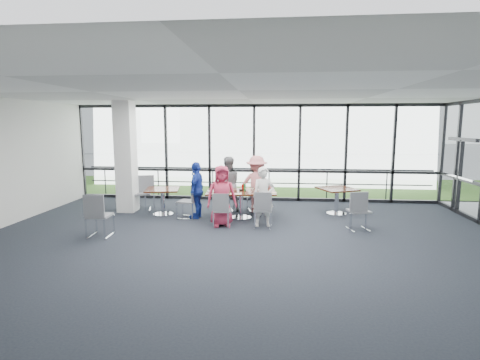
# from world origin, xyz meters

# --- Properties ---
(floor) EXTENTS (12.00, 10.00, 0.02)m
(floor) POSITION_xyz_m (0.00, 0.00, -0.01)
(floor) COLOR #1D212B
(floor) RESTS_ON ground
(ceiling) EXTENTS (12.00, 10.00, 0.04)m
(ceiling) POSITION_xyz_m (0.00, 0.00, 3.20)
(ceiling) COLOR white
(ceiling) RESTS_ON ground
(wall_front) EXTENTS (12.00, 0.10, 3.20)m
(wall_front) POSITION_xyz_m (0.00, -5.00, 1.60)
(wall_front) COLOR silver
(wall_front) RESTS_ON ground
(curtain_wall_back) EXTENTS (12.00, 0.10, 3.20)m
(curtain_wall_back) POSITION_xyz_m (0.00, 5.00, 1.60)
(curtain_wall_back) COLOR white
(curtain_wall_back) RESTS_ON ground
(exit_door) EXTENTS (0.12, 1.60, 2.10)m
(exit_door) POSITION_xyz_m (6.00, 3.75, 1.05)
(exit_door) COLOR black
(exit_door) RESTS_ON ground
(structural_column) EXTENTS (0.50, 0.50, 3.20)m
(structural_column) POSITION_xyz_m (-3.60, 3.00, 1.60)
(structural_column) COLOR white
(structural_column) RESTS_ON ground
(apron) EXTENTS (80.00, 70.00, 0.02)m
(apron) POSITION_xyz_m (0.00, 10.00, -0.02)
(apron) COLOR gray
(apron) RESTS_ON ground
(grass_strip) EXTENTS (80.00, 5.00, 0.01)m
(grass_strip) POSITION_xyz_m (0.00, 8.00, 0.01)
(grass_strip) COLOR #274E17
(grass_strip) RESTS_ON ground
(hangar_main) EXTENTS (24.00, 10.00, 6.00)m
(hangar_main) POSITION_xyz_m (4.00, 32.00, 3.00)
(hangar_main) COLOR silver
(hangar_main) RESTS_ON ground
(hangar_aux) EXTENTS (10.00, 6.00, 4.00)m
(hangar_aux) POSITION_xyz_m (-18.00, 28.00, 2.00)
(hangar_aux) COLOR silver
(hangar_aux) RESTS_ON ground
(guard_rail) EXTENTS (12.00, 0.06, 0.06)m
(guard_rail) POSITION_xyz_m (0.00, 5.60, 0.50)
(guard_rail) COLOR #2D2D33
(guard_rail) RESTS_ON ground
(main_table) EXTENTS (1.93, 1.17, 0.75)m
(main_table) POSITION_xyz_m (-0.19, 2.49, 0.62)
(main_table) COLOR #3C1E0E
(main_table) RESTS_ON ground
(side_table_left) EXTENTS (1.06, 1.06, 0.75)m
(side_table_left) POSITION_xyz_m (-2.43, 2.67, 0.64)
(side_table_left) COLOR #3C1E0E
(side_table_left) RESTS_ON ground
(side_table_right) EXTENTS (1.23, 1.23, 0.75)m
(side_table_right) POSITION_xyz_m (2.48, 3.23, 0.64)
(side_table_right) COLOR #3C1E0E
(side_table_right) RESTS_ON ground
(diner_near_left) EXTENTS (0.85, 0.67, 1.54)m
(diner_near_left) POSITION_xyz_m (-0.60, 1.68, 0.77)
(diner_near_left) COLOR #B92E4C
(diner_near_left) RESTS_ON ground
(diner_near_right) EXTENTS (0.61, 0.49, 1.50)m
(diner_near_right) POSITION_xyz_m (0.44, 1.74, 0.75)
(diner_near_right) COLOR silver
(diner_near_right) RESTS_ON ground
(diner_far_left) EXTENTS (0.90, 0.70, 1.62)m
(diner_far_left) POSITION_xyz_m (-0.66, 3.28, 0.81)
(diner_far_left) COLOR slate
(diner_far_left) RESTS_ON ground
(diner_far_right) EXTENTS (1.13, 0.70, 1.65)m
(diner_far_right) POSITION_xyz_m (0.19, 3.27, 0.83)
(diner_far_right) COLOR #D07778
(diner_far_right) RESTS_ON ground
(diner_end) EXTENTS (0.57, 0.94, 1.54)m
(diner_end) POSITION_xyz_m (-1.40, 2.43, 0.77)
(diner_end) COLOR #19339E
(diner_end) RESTS_ON ground
(chair_main_nl) EXTENTS (0.45, 0.45, 0.86)m
(chair_main_nl) POSITION_xyz_m (-0.57, 1.54, 0.43)
(chair_main_nl) COLOR slate
(chair_main_nl) RESTS_ON ground
(chair_main_nr) EXTENTS (0.45, 0.45, 0.91)m
(chair_main_nr) POSITION_xyz_m (0.44, 1.58, 0.45)
(chair_main_nr) COLOR slate
(chair_main_nr) RESTS_ON ground
(chair_main_fl) EXTENTS (0.52, 0.52, 0.89)m
(chair_main_fl) POSITION_xyz_m (-0.74, 3.33, 0.45)
(chair_main_fl) COLOR slate
(chair_main_fl) RESTS_ON ground
(chair_main_fr) EXTENTS (0.56, 0.56, 0.94)m
(chair_main_fr) POSITION_xyz_m (0.16, 3.45, 0.47)
(chair_main_fr) COLOR slate
(chair_main_fr) RESTS_ON ground
(chair_main_end) EXTENTS (0.52, 0.52, 0.93)m
(chair_main_end) POSITION_xyz_m (-1.65, 2.35, 0.47)
(chair_main_end) COLOR slate
(chair_main_end) RESTS_ON ground
(chair_spare_la) EXTENTS (0.51, 0.51, 0.99)m
(chair_spare_la) POSITION_xyz_m (-3.22, 0.46, 0.49)
(chair_spare_la) COLOR slate
(chair_spare_la) RESTS_ON ground
(chair_spare_lb) EXTENTS (0.60, 0.60, 0.99)m
(chair_spare_lb) POSITION_xyz_m (-3.22, 3.18, 0.50)
(chair_spare_lb) COLOR slate
(chair_spare_lb) RESTS_ON ground
(chair_spare_r) EXTENTS (0.56, 0.56, 0.95)m
(chair_spare_r) POSITION_xyz_m (2.75, 1.60, 0.47)
(chair_spare_r) COLOR slate
(chair_spare_r) RESTS_ON ground
(plate_nl) EXTENTS (0.27, 0.27, 0.01)m
(plate_nl) POSITION_xyz_m (-0.62, 2.09, 0.76)
(plate_nl) COLOR white
(plate_nl) RESTS_ON main_table
(plate_nr) EXTENTS (0.25, 0.25, 0.01)m
(plate_nr) POSITION_xyz_m (0.37, 2.26, 0.76)
(plate_nr) COLOR white
(plate_nr) RESTS_ON main_table
(plate_fl) EXTENTS (0.28, 0.28, 0.01)m
(plate_fl) POSITION_xyz_m (-0.68, 2.81, 0.76)
(plate_fl) COLOR white
(plate_fl) RESTS_ON main_table
(plate_fr) EXTENTS (0.25, 0.25, 0.01)m
(plate_fr) POSITION_xyz_m (0.30, 2.81, 0.76)
(plate_fr) COLOR white
(plate_fr) RESTS_ON main_table
(plate_end) EXTENTS (0.24, 0.24, 0.01)m
(plate_end) POSITION_xyz_m (-0.98, 2.38, 0.76)
(plate_end) COLOR white
(plate_end) RESTS_ON main_table
(tumbler_a) EXTENTS (0.06, 0.06, 0.13)m
(tumbler_a) POSITION_xyz_m (-0.42, 2.29, 0.81)
(tumbler_a) COLOR white
(tumbler_a) RESTS_ON main_table
(tumbler_b) EXTENTS (0.07, 0.07, 0.14)m
(tumbler_b) POSITION_xyz_m (0.14, 2.31, 0.82)
(tumbler_b) COLOR white
(tumbler_b) RESTS_ON main_table
(tumbler_c) EXTENTS (0.07, 0.07, 0.14)m
(tumbler_c) POSITION_xyz_m (-0.12, 2.78, 0.82)
(tumbler_c) COLOR white
(tumbler_c) RESTS_ON main_table
(tumbler_d) EXTENTS (0.07, 0.07, 0.14)m
(tumbler_d) POSITION_xyz_m (-0.88, 2.29, 0.82)
(tumbler_d) COLOR white
(tumbler_d) RESTS_ON main_table
(menu_a) EXTENTS (0.28, 0.20, 0.00)m
(menu_a) POSITION_xyz_m (-0.30, 2.06, 0.75)
(menu_a) COLOR silver
(menu_a) RESTS_ON main_table
(menu_b) EXTENTS (0.33, 0.24, 0.00)m
(menu_b) POSITION_xyz_m (0.61, 2.33, 0.75)
(menu_b) COLOR silver
(menu_b) RESTS_ON main_table
(menu_c) EXTENTS (0.36, 0.36, 0.00)m
(menu_c) POSITION_xyz_m (-0.08, 2.90, 0.75)
(menu_c) COLOR silver
(menu_c) RESTS_ON main_table
(condiment_caddy) EXTENTS (0.10, 0.07, 0.04)m
(condiment_caddy) POSITION_xyz_m (-0.20, 2.56, 0.77)
(condiment_caddy) COLOR black
(condiment_caddy) RESTS_ON main_table
(ketchup_bottle) EXTENTS (0.06, 0.06, 0.18)m
(ketchup_bottle) POSITION_xyz_m (-0.15, 2.58, 0.84)
(ketchup_bottle) COLOR #9B0400
(ketchup_bottle) RESTS_ON main_table
(green_bottle) EXTENTS (0.05, 0.05, 0.20)m
(green_bottle) POSITION_xyz_m (-0.10, 2.54, 0.85)
(green_bottle) COLOR #1C702D
(green_bottle) RESTS_ON main_table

